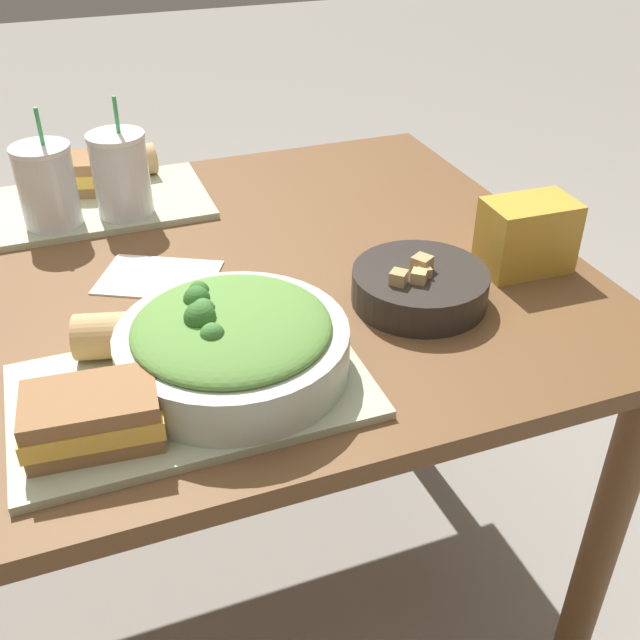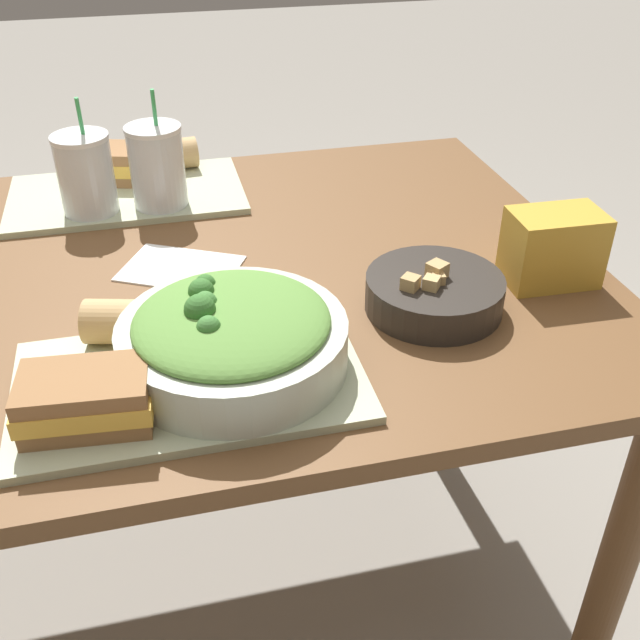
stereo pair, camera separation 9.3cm
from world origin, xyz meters
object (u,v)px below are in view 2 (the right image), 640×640
(baguette_far, at_px, (167,155))
(napkin_folded, at_px, (181,268))
(sandwich_far, at_px, (129,163))
(drink_cup_dark, at_px, (86,176))
(baguette_near, at_px, (149,322))
(sandwich_near, at_px, (86,399))
(salad_bowl, at_px, (232,336))
(chip_bag, at_px, (553,248))
(drink_cup_red, at_px, (157,169))
(soup_bowl, at_px, (434,292))

(baguette_far, xyz_separation_m, napkin_folded, (-0.01, -0.40, -0.04))
(sandwich_far, relative_size, drink_cup_dark, 0.87)
(baguette_near, bearing_deg, baguette_far, 8.84)
(sandwich_near, bearing_deg, sandwich_far, 89.66)
(baguette_near, height_order, drink_cup_dark, drink_cup_dark)
(salad_bowl, xyz_separation_m, sandwich_near, (-0.18, -0.07, -0.01))
(sandwich_near, distance_m, chip_bag, 0.71)
(baguette_far, relative_size, chip_bag, 0.91)
(sandwich_far, bearing_deg, salad_bowl, -63.62)
(sandwich_far, distance_m, drink_cup_red, 0.15)
(sandwich_near, height_order, chip_bag, chip_bag)
(drink_cup_dark, xyz_separation_m, napkin_folded, (0.14, -0.23, -0.08))
(salad_bowl, height_order, drink_cup_red, drink_cup_red)
(sandwich_far, bearing_deg, napkin_folded, -63.11)
(drink_cup_red, relative_size, napkin_folded, 0.97)
(baguette_near, xyz_separation_m, drink_cup_red, (0.04, 0.44, 0.04))
(drink_cup_dark, bearing_deg, baguette_far, 48.53)
(sandwich_near, bearing_deg, chip_bag, 20.32)
(baguette_near, distance_m, sandwich_far, 0.57)
(drink_cup_dark, bearing_deg, sandwich_far, 61.67)
(drink_cup_dark, bearing_deg, drink_cup_red, 0.00)
(baguette_far, xyz_separation_m, drink_cup_red, (-0.02, -0.17, 0.04))
(chip_bag, bearing_deg, salad_bowl, -164.97)
(soup_bowl, relative_size, sandwich_near, 1.25)
(chip_bag, bearing_deg, napkin_folded, 164.89)
(drink_cup_dark, bearing_deg, salad_bowl, -70.55)
(salad_bowl, relative_size, drink_cup_red, 1.38)
(salad_bowl, relative_size, chip_bag, 2.07)
(soup_bowl, distance_m, baguette_near, 0.40)
(napkin_folded, bearing_deg, sandwich_near, -110.51)
(soup_bowl, bearing_deg, drink_cup_red, 129.87)
(soup_bowl, distance_m, baguette_far, 0.69)
(salad_bowl, bearing_deg, soup_bowl, 15.29)
(sandwich_near, xyz_separation_m, drink_cup_red, (0.12, 0.59, 0.04))
(sandwich_far, distance_m, napkin_folded, 0.37)
(soup_bowl, bearing_deg, napkin_folded, 149.73)
(chip_bag, height_order, napkin_folded, chip_bag)
(sandwich_far, height_order, napkin_folded, sandwich_far)
(drink_cup_red, relative_size, chip_bag, 1.50)
(sandwich_near, bearing_deg, salad_bowl, 26.20)
(baguette_near, relative_size, napkin_folded, 0.80)
(soup_bowl, bearing_deg, sandwich_far, 126.14)
(salad_bowl, height_order, sandwich_far, salad_bowl)
(baguette_far, xyz_separation_m, drink_cup_dark, (-0.15, -0.17, 0.04))
(baguette_near, bearing_deg, napkin_folded, 0.21)
(baguette_far, relative_size, napkin_folded, 0.59)
(baguette_far, bearing_deg, baguette_near, 168.86)
(salad_bowl, xyz_separation_m, drink_cup_red, (-0.06, 0.52, 0.02))
(soup_bowl, distance_m, chip_bag, 0.21)
(soup_bowl, bearing_deg, baguette_far, 119.42)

